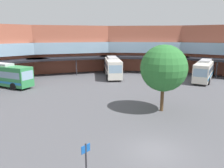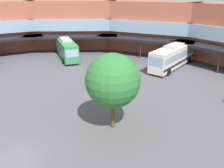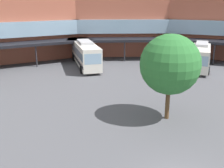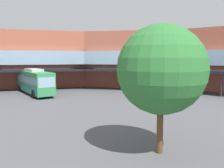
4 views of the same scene
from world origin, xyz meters
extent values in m
plane|color=#515156|center=(0.00, 0.00, 0.00)|extent=(125.66, 125.66, 0.00)
cube|color=#AD5942|center=(23.67, 29.51, 5.01)|extent=(18.39, 16.42, 10.01)
cube|color=#8CADC6|center=(23.30, 29.04, 5.34)|extent=(17.07, 15.43, 2.34)
cube|color=black|center=(20.55, 25.61, 3.34)|extent=(17.13, 14.86, 0.40)
cylinder|color=#2D2D33|center=(19.54, 24.36, 1.67)|extent=(0.20, 0.20, 3.34)
cube|color=#AD5942|center=(8.45, 36.87, 5.01)|extent=(19.63, 10.04, 10.01)
cube|color=#8CADC6|center=(8.32, 36.29, 5.34)|extent=(17.85, 9.86, 2.34)
cube|color=black|center=(7.34, 32.00, 3.34)|extent=(19.18, 8.09, 0.40)
cylinder|color=#2D2D33|center=(6.98, 30.44, 1.67)|extent=(0.20, 0.20, 3.34)
cube|color=#AD5942|center=(-8.45, 36.87, 5.01)|extent=(19.63, 10.04, 10.01)
cube|color=#8CADC6|center=(-8.32, 36.29, 5.34)|extent=(17.85, 9.86, 2.34)
cube|color=black|center=(-7.34, 32.00, 3.34)|extent=(19.18, 8.09, 0.40)
cylinder|color=#2D2D33|center=(-6.98, 30.44, 1.67)|extent=(0.20, 0.20, 3.34)
cylinder|color=#2D2D33|center=(-19.54, 24.36, 1.67)|extent=(0.20, 0.20, 3.34)
cube|color=silver|center=(0.16, 28.83, 1.94)|extent=(2.79, 12.03, 3.17)
cube|color=#8CADC6|center=(0.16, 28.83, 2.32)|extent=(2.83, 11.31, 1.02)
cube|color=black|center=(0.16, 28.83, 1.05)|extent=(2.81, 11.79, 0.38)
cube|color=#8CADC6|center=(0.06, 22.89, 2.32)|extent=(2.26, 0.16, 1.40)
cube|color=#B2B2B7|center=(0.16, 28.83, 3.70)|extent=(1.88, 4.35, 0.36)
cylinder|color=black|center=(1.38, 24.73, 0.55)|extent=(0.32, 1.11, 1.10)
cylinder|color=black|center=(-1.19, 24.78, 0.55)|extent=(0.32, 1.11, 1.10)
cylinder|color=black|center=(1.52, 32.88, 0.55)|extent=(0.32, 1.11, 1.10)
cylinder|color=black|center=(-1.05, 32.93, 0.55)|extent=(0.32, 1.11, 1.10)
cube|color=#338C4C|center=(-18.34, 22.25, 1.85)|extent=(10.77, 8.06, 3.01)
cube|color=#8CADC6|center=(-18.34, 22.25, 2.21)|extent=(10.22, 7.74, 0.96)
cube|color=#267FBF|center=(-18.34, 22.25, 1.01)|extent=(10.59, 7.96, 0.36)
cube|color=#8CADC6|center=(-13.65, 19.27, 2.21)|extent=(1.25, 1.88, 1.32)
cube|color=#B2B2B7|center=(-18.34, 22.25, 3.54)|extent=(4.32, 3.60, 0.36)
cylinder|color=black|center=(-14.47, 21.24, 0.55)|extent=(1.09, 0.84, 1.10)
cylinder|color=black|center=(-15.78, 19.17, 0.55)|extent=(1.09, 0.84, 1.10)
cube|color=silver|center=(16.68, 23.52, 1.83)|extent=(9.24, 11.55, 2.97)
cube|color=#8CADC6|center=(16.68, 23.52, 2.19)|extent=(8.84, 10.97, 0.95)
cube|color=#267FBF|center=(16.68, 23.52, 1.00)|extent=(9.11, 11.36, 0.36)
cube|color=#8CADC6|center=(13.07, 18.49, 2.19)|extent=(1.80, 1.34, 1.31)
cube|color=#B2B2B7|center=(16.68, 23.52, 3.50)|extent=(3.99, 4.64, 0.36)
cylinder|color=black|center=(15.18, 19.37, 0.55)|extent=(0.89, 1.07, 1.10)
cylinder|color=black|center=(13.22, 20.77, 0.55)|extent=(0.89, 1.07, 1.10)
cylinder|color=black|center=(20.13, 26.26, 0.55)|extent=(0.89, 1.07, 1.10)
cylinder|color=black|center=(18.17, 27.67, 0.55)|extent=(0.89, 1.07, 1.10)
cylinder|color=brown|center=(3.23, 8.13, 1.68)|extent=(0.36, 0.36, 3.35)
sphere|color=#2D7233|center=(3.23, 8.13, 4.70)|extent=(4.91, 4.91, 4.91)
cylinder|color=#2D2D33|center=(-4.89, -2.93, 1.24)|extent=(0.10, 0.10, 2.48)
cube|color=#1959B2|center=(-4.89, -2.93, 2.18)|extent=(0.48, 0.43, 0.44)
camera|label=1|loc=(-4.67, -13.48, 8.15)|focal=34.62mm
camera|label=2|loc=(14.75, -7.24, 12.14)|focal=37.64mm
camera|label=3|loc=(-7.10, -10.81, 9.62)|focal=43.16mm
camera|label=4|loc=(5.81, -4.52, 5.34)|focal=37.34mm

